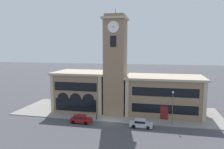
# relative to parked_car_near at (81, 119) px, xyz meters

# --- Properties ---
(ground_plane) EXTENTS (300.00, 300.00, 0.00)m
(ground_plane) POSITION_rel_parked_car_near_xyz_m (5.30, 1.43, -0.75)
(ground_plane) COLOR #424247
(sidewalk_kerb) EXTENTS (44.22, 14.26, 0.15)m
(sidewalk_kerb) POSITION_rel_parked_car_near_xyz_m (5.30, 8.56, -0.68)
(sidewalk_kerb) COLOR gray
(sidewalk_kerb) RESTS_ON ground_plane
(clock_tower) EXTENTS (5.08, 5.08, 22.29)m
(clock_tower) POSITION_rel_parked_car_near_xyz_m (5.29, 7.15, 9.84)
(clock_tower) COLOR #897056
(clock_tower) RESTS_ON ground_plane
(town_hall_left_wing) EXTENTS (12.25, 9.42, 8.83)m
(town_hall_left_wing) POSITION_rel_parked_car_near_xyz_m (-2.97, 9.29, 3.69)
(town_hall_left_wing) COLOR #897056
(town_hall_left_wing) RESTS_ON ground_plane
(town_hall_right_wing) EXTENTS (16.32, 9.42, 8.26)m
(town_hall_right_wing) POSITION_rel_parked_car_near_xyz_m (15.60, 9.30, 3.40)
(town_hall_right_wing) COLOR #897056
(town_hall_right_wing) RESTS_ON ground_plane
(parked_car_near) EXTENTS (4.04, 1.94, 1.44)m
(parked_car_near) POSITION_rel_parked_car_near_xyz_m (0.00, 0.00, 0.00)
(parked_car_near) COLOR maroon
(parked_car_near) RESTS_ON ground_plane
(parked_car_mid) EXTENTS (4.11, 1.89, 1.46)m
(parked_car_mid) POSITION_rel_parked_car_near_xyz_m (11.44, 0.00, 0.01)
(parked_car_mid) COLOR #B2B7C1
(parked_car_mid) RESTS_ON ground_plane
(street_lamp) EXTENTS (0.36, 0.36, 6.27)m
(street_lamp) POSITION_rel_parked_car_near_xyz_m (16.98, 2.12, 3.46)
(street_lamp) COLOR #4C4C51
(street_lamp) RESTS_ON sidewalk_kerb
(bollard) EXTENTS (0.18, 0.18, 1.06)m
(bollard) POSITION_rel_parked_car_near_xyz_m (2.56, 1.97, -0.09)
(bollard) COLOR black
(bollard) RESTS_ON sidewalk_kerb
(fire_hydrant) EXTENTS (0.22, 0.22, 0.87)m
(fire_hydrant) POSITION_rel_parked_car_near_xyz_m (-2.09, 2.01, -0.19)
(fire_hydrant) COLOR red
(fire_hydrant) RESTS_ON sidewalk_kerb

